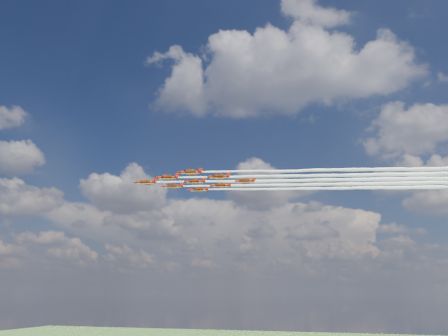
{
  "coord_description": "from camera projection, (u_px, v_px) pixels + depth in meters",
  "views": [
    {
      "loc": [
        55.49,
        -154.47,
        35.72
      ],
      "look_at": [
        7.74,
        -1.75,
        81.94
      ],
      "focal_mm": 35.0,
      "sensor_mm": 36.0,
      "label": 1
    }
  ],
  "objects": [
    {
      "name": "jet_row3_centre",
      "position": [
        339.0,
        180.0,
        168.77
      ],
      "size": [
        115.53,
        33.13,
        2.4
      ],
      "rotation": [
        0.0,
        0.0,
        0.25
      ],
      "color": "#B41F0A"
    },
    {
      "name": "jet_lead",
      "position": [
        289.0,
        180.0,
        169.75
      ],
      "size": [
        115.53,
        33.13,
        2.4
      ],
      "rotation": [
        0.0,
        0.0,
        0.25
      ],
      "color": "#B41F0A"
    },
    {
      "name": "jet_row3_port",
      "position": [
        347.0,
        170.0,
        155.49
      ],
      "size": [
        115.53,
        33.13,
        2.4
      ],
      "rotation": [
        0.0,
        0.0,
        0.25
      ],
      "color": "#B41F0A"
    },
    {
      "name": "jet_row3_starb",
      "position": [
        333.0,
        188.0,
        182.04
      ],
      "size": [
        115.53,
        33.13,
        2.4
      ],
      "rotation": [
        0.0,
        0.0,
        0.25
      ],
      "color": "#B41F0A"
    },
    {
      "name": "jet_row2_starb",
      "position": [
        311.0,
        184.0,
        175.9
      ],
      "size": [
        115.53,
        33.13,
        2.4
      ],
      "rotation": [
        0.0,
        0.0,
        0.25
      ],
      "color": "#B41F0A"
    },
    {
      "name": "jet_row4_starb",
      "position": [
        361.0,
        184.0,
        174.91
      ],
      "size": [
        115.53,
        33.13,
        2.4
      ],
      "rotation": [
        0.0,
        0.0,
        0.25
      ],
      "color": "#B41F0A"
    },
    {
      "name": "jet_tail",
      "position": [
        391.0,
        179.0,
        167.78
      ],
      "size": [
        115.53,
        33.13,
        2.4
      ],
      "rotation": [
        0.0,
        0.0,
        0.25
      ],
      "color": "#B41F0A"
    },
    {
      "name": "jet_row4_port",
      "position": [
        370.0,
        175.0,
        161.64
      ],
      "size": [
        115.53,
        33.13,
        2.4
      ],
      "rotation": [
        0.0,
        0.0,
        0.25
      ],
      "color": "#B41F0A"
    },
    {
      "name": "jet_row2_port",
      "position": [
        317.0,
        176.0,
        162.62
      ],
      "size": [
        115.53,
        33.13,
        2.4
      ],
      "rotation": [
        0.0,
        0.0,
        0.25
      ],
      "color": "#B41F0A"
    }
  ]
}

